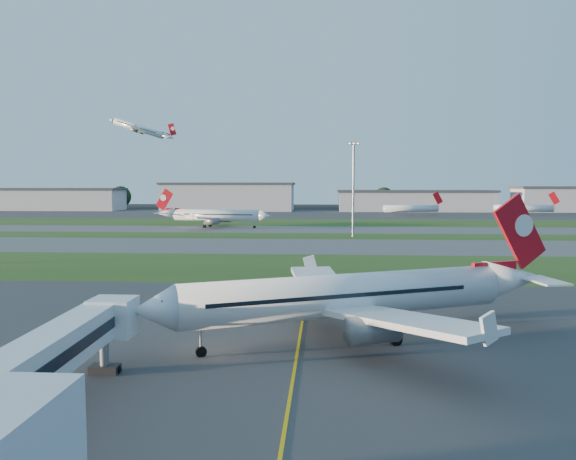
# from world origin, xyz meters

# --- Properties ---
(ground) EXTENTS (700.00, 700.00, 0.00)m
(ground) POSITION_xyz_m (0.00, 0.00, 0.00)
(ground) COLOR black
(ground) RESTS_ON ground
(apron_near) EXTENTS (300.00, 70.00, 0.01)m
(apron_near) POSITION_xyz_m (0.00, 0.00, 0.01)
(apron_near) COLOR #333335
(apron_near) RESTS_ON ground
(grass_strip_a) EXTENTS (300.00, 34.00, 0.01)m
(grass_strip_a) POSITION_xyz_m (0.00, 52.00, 0.01)
(grass_strip_a) COLOR #274717
(grass_strip_a) RESTS_ON ground
(taxiway_a) EXTENTS (300.00, 32.00, 0.01)m
(taxiway_a) POSITION_xyz_m (0.00, 85.00, 0.01)
(taxiway_a) COLOR #515154
(taxiway_a) RESTS_ON ground
(grass_strip_b) EXTENTS (300.00, 18.00, 0.01)m
(grass_strip_b) POSITION_xyz_m (0.00, 110.00, 0.01)
(grass_strip_b) COLOR #274717
(grass_strip_b) RESTS_ON ground
(taxiway_b) EXTENTS (300.00, 26.00, 0.01)m
(taxiway_b) POSITION_xyz_m (0.00, 132.00, 0.01)
(taxiway_b) COLOR #515154
(taxiway_b) RESTS_ON ground
(grass_strip_c) EXTENTS (300.00, 40.00, 0.01)m
(grass_strip_c) POSITION_xyz_m (0.00, 165.00, 0.01)
(grass_strip_c) COLOR #274717
(grass_strip_c) RESTS_ON ground
(apron_far) EXTENTS (400.00, 80.00, 0.01)m
(apron_far) POSITION_xyz_m (0.00, 225.00, 0.01)
(apron_far) COLOR #333335
(apron_far) RESTS_ON ground
(yellow_line) EXTENTS (0.25, 60.00, 0.02)m
(yellow_line) POSITION_xyz_m (5.00, 0.00, 0.00)
(yellow_line) COLOR gold
(yellow_line) RESTS_ON ground
(jet_bridge) EXTENTS (4.20, 26.90, 6.20)m
(jet_bridge) POSITION_xyz_m (-9.81, -15.24, 4.01)
(jet_bridge) COLOR silver
(jet_bridge) RESTS_ON ground
(airliner_parked) EXTENTS (36.29, 30.89, 12.09)m
(airliner_parked) POSITION_xyz_m (9.66, 5.71, 4.25)
(airliner_parked) COLOR white
(airliner_parked) RESTS_ON ground
(airliner_taxiing) EXTENTS (36.80, 30.98, 11.55)m
(airliner_taxiing) POSITION_xyz_m (-28.75, 138.35, 4.05)
(airliner_taxiing) COLOR white
(airliner_taxiing) RESTS_ON ground
(airliner_departing) EXTENTS (29.87, 25.34, 9.32)m
(airliner_departing) POSITION_xyz_m (-79.71, 215.14, 40.31)
(airliner_departing) COLOR white
(mini_jet_near) EXTENTS (28.23, 9.04, 9.48)m
(mini_jet_near) POSITION_xyz_m (46.88, 214.71, 3.28)
(mini_jet_near) COLOR white
(mini_jet_near) RESTS_ON ground
(mini_jet_far) EXTENTS (28.49, 7.38, 9.48)m
(mini_jet_far) POSITION_xyz_m (99.13, 220.06, 3.28)
(mini_jet_far) COLOR white
(mini_jet_far) RESTS_ON ground
(light_mast_centre) EXTENTS (3.20, 0.70, 25.80)m
(light_mast_centre) POSITION_xyz_m (15.00, 108.00, 14.81)
(light_mast_centre) COLOR gray
(light_mast_centre) RESTS_ON ground
(hangar_far_west) EXTENTS (91.80, 23.00, 12.20)m
(hangar_far_west) POSITION_xyz_m (-150.00, 255.00, 6.14)
(hangar_far_west) COLOR #999BA1
(hangar_far_west) RESTS_ON ground
(hangar_west) EXTENTS (71.40, 23.00, 15.20)m
(hangar_west) POSITION_xyz_m (-45.00, 255.00, 7.64)
(hangar_west) COLOR #999BA1
(hangar_west) RESTS_ON ground
(hangar_east) EXTENTS (81.60, 23.00, 11.20)m
(hangar_east) POSITION_xyz_m (55.00, 255.00, 5.64)
(hangar_east) COLOR #999BA1
(hangar_east) RESTS_ON ground
(tree_west) EXTENTS (12.10, 12.10, 13.20)m
(tree_west) POSITION_xyz_m (-110.00, 270.00, 7.14)
(tree_west) COLOR black
(tree_west) RESTS_ON ground
(tree_mid_west) EXTENTS (9.90, 9.90, 10.80)m
(tree_mid_west) POSITION_xyz_m (-20.00, 266.00, 5.84)
(tree_mid_west) COLOR black
(tree_mid_west) RESTS_ON ground
(tree_mid_east) EXTENTS (11.55, 11.55, 12.60)m
(tree_mid_east) POSITION_xyz_m (40.00, 269.00, 6.81)
(tree_mid_east) COLOR black
(tree_mid_east) RESTS_ON ground
(tree_east) EXTENTS (10.45, 10.45, 11.40)m
(tree_east) POSITION_xyz_m (115.00, 267.00, 6.16)
(tree_east) COLOR black
(tree_east) RESTS_ON ground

